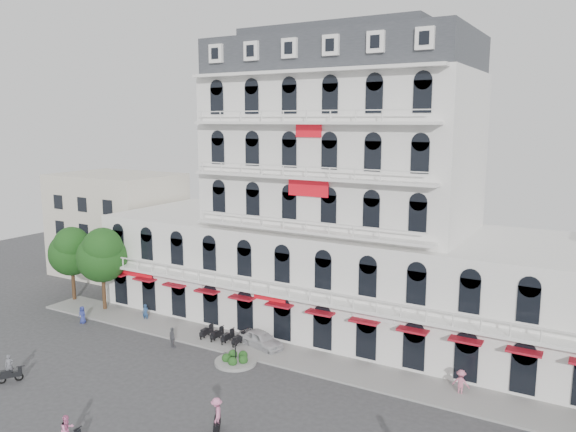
{
  "coord_description": "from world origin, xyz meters",
  "views": [
    {
      "loc": [
        20.55,
        -26.62,
        18.17
      ],
      "look_at": [
        -0.73,
        10.0,
        10.95
      ],
      "focal_mm": 35.0,
      "sensor_mm": 36.0,
      "label": 1
    }
  ],
  "objects": [
    {
      "name": "pedestrian_right",
      "position": [
        12.93,
        9.5,
        0.89
      ],
      "size": [
        1.18,
        0.72,
        1.78
      ],
      "primitive_type": "imported",
      "rotation": [
        0.0,
        0.0,
        3.09
      ],
      "color": "#C26780",
      "rests_on": "ground"
    },
    {
      "name": "ground",
      "position": [
        0.0,
        0.0,
        0.0
      ],
      "size": [
        120.0,
        120.0,
        0.0
      ],
      "primitive_type": "plane",
      "color": "#38383A",
      "rests_on": "ground"
    },
    {
      "name": "pedestrian_far",
      "position": [
        -15.48,
        9.33,
        0.79
      ],
      "size": [
        0.67,
        0.57,
        1.57
      ],
      "primitive_type": "imported",
      "rotation": [
        0.0,
        0.0,
        0.39
      ],
      "color": "navy",
      "rests_on": "ground"
    },
    {
      "name": "pedestrian_mid",
      "position": [
        -9.15,
        5.86,
        0.86
      ],
      "size": [
        1.09,
        0.85,
        1.73
      ],
      "primitive_type": "imported",
      "rotation": [
        0.0,
        0.0,
        2.65
      ],
      "color": "#54555B",
      "rests_on": "ground"
    },
    {
      "name": "parked_scooter_row",
      "position": [
        -6.35,
        8.8,
        0.0
      ],
      "size": [
        4.4,
        1.8,
        1.1
      ],
      "primitive_type": null,
      "color": "black",
      "rests_on": "ground"
    },
    {
      "name": "flank_building_west",
      "position": [
        -30.0,
        20.0,
        6.0
      ],
      "size": [
        14.0,
        10.0,
        12.0
      ],
      "primitive_type": "cube",
      "color": "beige",
      "rests_on": "ground"
    },
    {
      "name": "rider_west",
      "position": [
        -14.91,
        -4.5,
        0.89
      ],
      "size": [
        1.16,
        1.45,
        2.04
      ],
      "rotation": [
        0.0,
        0.0,
        0.95
      ],
      "color": "black",
      "rests_on": "ground"
    },
    {
      "name": "parked_car",
      "position": [
        -2.96,
        9.5,
        0.7
      ],
      "size": [
        4.4,
        2.66,
        1.4
      ],
      "primitive_type": "imported",
      "rotation": [
        0.0,
        0.0,
        1.31
      ],
      "color": "silver",
      "rests_on": "ground"
    },
    {
      "name": "tree_west_inner",
      "position": [
        -20.95,
        9.48,
        5.68
      ],
      "size": [
        4.76,
        4.76,
        8.25
      ],
      "color": "#382314",
      "rests_on": "ground"
    },
    {
      "name": "main_building",
      "position": [
        0.0,
        18.0,
        9.96
      ],
      "size": [
        45.0,
        15.0,
        25.8
      ],
      "color": "silver",
      "rests_on": "ground"
    },
    {
      "name": "pedestrian_left",
      "position": [
        -20.0,
        6.02,
        0.79
      ],
      "size": [
        0.8,
        0.54,
        1.59
      ],
      "primitive_type": "imported",
      "rotation": [
        0.0,
        0.0,
        0.04
      ],
      "color": "navy",
      "rests_on": "ground"
    },
    {
      "name": "rider_center",
      "position": [
        1.75,
        -2.55,
        1.23
      ],
      "size": [
        1.21,
        1.49,
        2.3
      ],
      "rotation": [
        0.0,
        0.0,
        5.28
      ],
      "color": "black",
      "rests_on": "ground"
    },
    {
      "name": "sidewalk",
      "position": [
        0.0,
        9.0,
        0.08
      ],
      "size": [
        53.0,
        4.0,
        0.16
      ],
      "primitive_type": "cube",
      "color": "gray",
      "rests_on": "ground"
    },
    {
      "name": "tree_west_outer",
      "position": [
        -25.95,
        9.98,
        5.35
      ],
      "size": [
        4.5,
        4.48,
        7.76
      ],
      "color": "#382314",
      "rests_on": "ground"
    },
    {
      "name": "traffic_island",
      "position": [
        -3.0,
        6.0,
        0.26
      ],
      "size": [
        3.2,
        3.2,
        1.6
      ],
      "color": "gray",
      "rests_on": "ground"
    }
  ]
}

